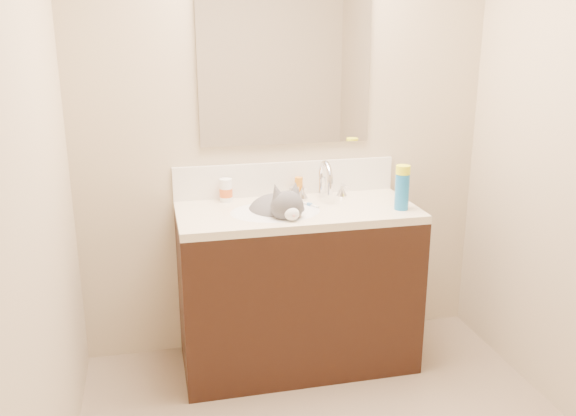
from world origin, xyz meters
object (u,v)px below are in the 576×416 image
vanity_cabinet (297,291)px  silver_jar (294,192)px  pill_bottle (226,190)px  faucet (324,183)px  amber_bottle (299,187)px  spray_can (402,191)px  basin (275,225)px  cat (279,215)px

vanity_cabinet → silver_jar: bearing=81.4°
silver_jar → pill_bottle: bearing=177.2°
faucet → pill_bottle: size_ratio=2.33×
silver_jar → amber_bottle: (0.03, 0.02, 0.02)m
spray_can → basin: bearing=170.7°
pill_bottle → vanity_cabinet: bearing=-31.8°
silver_jar → basin: bearing=-124.2°
basin → spray_can: bearing=-9.3°
spray_can → silver_jar: bearing=145.9°
spray_can → amber_bottle: bearing=142.6°
cat → basin: bearing=-144.1°
spray_can → cat: bearing=168.2°
pill_bottle → spray_can: spray_can is taller
vanity_cabinet → basin: 0.40m
vanity_cabinet → spray_can: spray_can is taller
basin → cat: cat is taller
vanity_cabinet → silver_jar: 0.52m
vanity_cabinet → faucet: 0.58m
silver_jar → amber_bottle: size_ratio=0.57×
faucet → cat: (-0.28, -0.14, -0.11)m
vanity_cabinet → pill_bottle: size_ratio=9.98×
amber_bottle → pill_bottle: bearing=-179.8°
cat → amber_bottle: 0.27m
basin → amber_bottle: 0.32m
vanity_cabinet → basin: (-0.12, -0.03, 0.38)m
amber_bottle → spray_can: size_ratio=0.56×
vanity_cabinet → basin: bearing=-166.0°
basin → silver_jar: 0.28m
pill_bottle → spray_can: size_ratio=0.63×
cat → amber_bottle: cat is taller
basin → silver_jar: bearing=55.8°
basin → cat: 0.06m
vanity_cabinet → cat: cat is taller
faucet → silver_jar: 0.17m
faucet → pill_bottle: faucet is taller
amber_bottle → silver_jar: bearing=-147.0°
cat → amber_bottle: bearing=47.8°
basin → spray_can: 0.65m
faucet → spray_can: 0.42m
vanity_cabinet → silver_jar: silver_jar is taller
basin → amber_bottle: (0.18, 0.24, 0.12)m
silver_jar → cat: bearing=-122.3°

